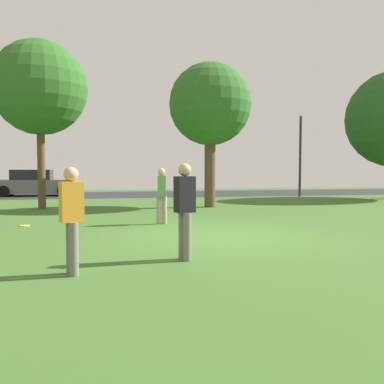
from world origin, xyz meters
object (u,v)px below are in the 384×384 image
object	(u,v)px
person_thrower	(185,207)
person_catcher	(72,216)
person_bystander	(162,193)
street_lamp_post	(300,157)
maple_tree_far	(210,105)
oak_tree_right	(40,88)
parked_car_grey	(36,184)
frisbee_disc	(25,226)

from	to	relation	value
person_thrower	person_catcher	size ratio (longest dim) A/B	1.04
person_bystander	street_lamp_post	bearing A→B (deg)	-37.78
person_catcher	maple_tree_far	bearing A→B (deg)	45.83
maple_tree_far	person_thrower	xyz separation A→B (m)	(-2.72, -9.40, -3.23)
oak_tree_right	parked_car_grey	xyz separation A→B (m)	(-1.65, 8.20, -3.98)
person_bystander	parked_car_grey	xyz separation A→B (m)	(-5.72, 13.41, -0.18)
frisbee_disc	maple_tree_far	bearing A→B (deg)	35.30
person_catcher	person_bystander	bearing A→B (deg)	49.68
maple_tree_far	street_lamp_post	world-z (taller)	maple_tree_far
person_thrower	parked_car_grey	bearing A→B (deg)	-92.78
person_thrower	street_lamp_post	distance (m)	17.15
parked_car_grey	maple_tree_far	bearing A→B (deg)	-46.24
oak_tree_right	street_lamp_post	bearing A→B (deg)	19.41
person_catcher	person_bystander	world-z (taller)	person_catcher
street_lamp_post	maple_tree_far	bearing A→B (deg)	-141.80
person_bystander	street_lamp_post	size ratio (longest dim) A/B	0.35
street_lamp_post	person_thrower	bearing A→B (deg)	-122.31
person_catcher	parked_car_grey	size ratio (longest dim) A/B	0.36
parked_car_grey	frisbee_disc	bearing A→B (deg)	-81.45
maple_tree_far	frisbee_disc	size ratio (longest dim) A/B	21.70
maple_tree_far	person_thrower	distance (m)	10.31
person_thrower	person_catcher	distance (m)	1.93
person_catcher	frisbee_disc	distance (m)	5.93
frisbee_disc	parked_car_grey	distance (m)	13.29
maple_tree_far	parked_car_grey	distance (m)	12.47
person_bystander	street_lamp_post	distance (m)	13.37
oak_tree_right	street_lamp_post	world-z (taller)	oak_tree_right
maple_tree_far	person_bystander	bearing A→B (deg)	-118.31
person_thrower	frisbee_disc	bearing A→B (deg)	-73.88
person_catcher	frisbee_disc	world-z (taller)	person_catcher
person_catcher	frisbee_disc	bearing A→B (deg)	87.73
maple_tree_far	frisbee_disc	xyz separation A→B (m)	(-6.31, -4.47, -4.14)
frisbee_disc	person_bystander	bearing A→B (deg)	-4.38
person_bystander	street_lamp_post	xyz separation A→B (m)	(8.98, 9.81, 1.38)
oak_tree_right	person_catcher	world-z (taller)	oak_tree_right
frisbee_disc	parked_car_grey	world-z (taller)	parked_car_grey
frisbee_disc	street_lamp_post	xyz separation A→B (m)	(12.73, 9.52, 2.24)
frisbee_disc	parked_car_grey	xyz separation A→B (m)	(-1.97, 13.12, 0.68)
maple_tree_far	frisbee_disc	world-z (taller)	maple_tree_far
person_thrower	person_bystander	distance (m)	4.65
parked_car_grey	street_lamp_post	distance (m)	15.22
person_catcher	street_lamp_post	distance (m)	18.71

